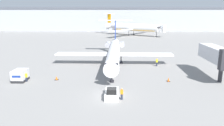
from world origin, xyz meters
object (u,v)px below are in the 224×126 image
worker_by_wing (157,62)px  airplane_parked_far_left (133,27)px  traffic_cone_right (168,80)px  luggage_cart (20,75)px  traffic_cone_left (57,78)px  airplane_main (114,52)px  worker_near_tug (122,94)px  pushback_tug (112,93)px  jet_bridge (217,55)px  worker_on_apron (26,77)px

worker_by_wing → airplane_parked_far_left: size_ratio=0.05×
traffic_cone_right → airplane_parked_far_left: airplane_parked_far_left is taller
luggage_cart → traffic_cone_left: 6.36m
airplane_main → traffic_cone_right: size_ratio=43.50×
worker_near_tug → traffic_cone_right: worker_near_tug is taller
worker_by_wing → traffic_cone_left: 22.87m
luggage_cart → worker_near_tug: size_ratio=1.75×
traffic_cone_right → worker_near_tug: bearing=-134.7°
airplane_parked_far_left → pushback_tug: bearing=-95.6°
luggage_cart → jet_bridge: 35.74m
worker_by_wing → airplane_parked_far_left: (-1.05, 68.27, 3.27)m
worker_near_tug → worker_on_apron: bearing=155.3°
worker_on_apron → airplane_parked_far_left: (24.00, 80.48, 3.36)m
airplane_main → airplane_parked_far_left: 67.54m
worker_by_wing → jet_bridge: bearing=-45.0°
worker_on_apron → worker_near_tug: bearing=-24.7°
worker_on_apron → jet_bridge: bearing=5.0°
airplane_main → airplane_parked_far_left: (8.77, 66.96, 1.16)m
worker_near_tug → traffic_cone_right: bearing=45.3°
worker_near_tug → airplane_parked_far_left: 88.56m
traffic_cone_left → airplane_parked_far_left: 81.66m
airplane_main → traffic_cone_left: size_ratio=46.12×
airplane_parked_far_left → worker_near_tug: bearing=-94.7°
worker_by_wing → traffic_cone_left: (-20.00, -11.07, -0.63)m
airplane_main → worker_by_wing: 10.13m
worker_by_wing → traffic_cone_right: 11.44m
pushback_tug → jet_bridge: size_ratio=0.36×
airplane_main → jet_bridge: (19.03, -10.52, 1.38)m
worker_on_apron → traffic_cone_right: 25.23m
worker_near_tug → jet_bridge: bearing=31.5°
luggage_cart → traffic_cone_right: (26.42, 0.52, -0.68)m
worker_near_tug → airplane_parked_far_left: bearing=85.3°
luggage_cart → worker_on_apron: bearing=-13.1°
pushback_tug → traffic_cone_left: 13.08m
jet_bridge → airplane_parked_far_left: bearing=97.5°
traffic_cone_right → airplane_parked_far_left: (-1.21, 79.68, 3.88)m
jet_bridge → pushback_tug: bearing=-152.4°
worker_on_apron → airplane_parked_far_left: 84.05m
pushback_tug → jet_bridge: bearing=27.6°
worker_by_wing → worker_on_apron: size_ratio=1.09×
jet_bridge → airplane_main: bearing=151.1°
traffic_cone_right → airplane_parked_far_left: 79.79m
airplane_main → worker_on_apron: (-15.24, -13.52, -2.20)m
worker_near_tug → jet_bridge: (17.47, 10.72, 3.55)m
luggage_cart → airplane_parked_far_left: airplane_parked_far_left is taller
worker_by_wing → pushback_tug: bearing=-116.9°
worker_by_wing → worker_near_tug: bearing=-112.5°
traffic_cone_left → pushback_tug: bearing=-37.8°
worker_by_wing → traffic_cone_right: worker_by_wing is taller
luggage_cart → jet_bridge: bearing=4.4°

